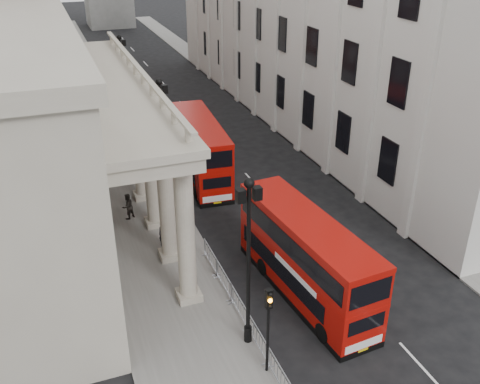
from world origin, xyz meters
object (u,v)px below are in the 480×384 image
Objects in this scene: pedestrian_a at (163,233)px; pedestrian_c at (122,167)px; lamp_post_north at (123,74)px; bus_near at (306,256)px; traffic_light at (268,316)px; lamp_post_mid at (162,130)px; pedestrian_b at (128,206)px; bus_far at (201,148)px; lamp_post_south at (249,254)px.

pedestrian_c is at bearing 86.28° from pedestrian_a.
lamp_post_north is 29.92m from bus_near.
lamp_post_mid is at bearing 90.32° from traffic_light.
pedestrian_b reaches higher than pedestrian_a.
lamp_post_mid is 1.93× the size of traffic_light.
bus_near is (4.00, 4.49, -0.81)m from traffic_light.
lamp_post_mid reaches higher than pedestrian_c.
traffic_light is at bearing 71.41° from pedestrian_b.
bus_far is 6.13m from pedestrian_c.
pedestrian_b is at bearing 101.92° from traffic_light.
pedestrian_c is at bearing 167.12° from bus_far.
bus_near is at bearing 31.13° from lamp_post_south.
pedestrian_c is (0.73, 6.58, -0.11)m from pedestrian_b.
bus_near is 5.92× the size of pedestrian_b.
pedestrian_b is at bearing 102.34° from pedestrian_a.
bus_near is 18.73m from pedestrian_c.
lamp_post_south is 0.80× the size of bus_near.
lamp_post_south is at bearing -90.00° from lamp_post_north.
bus_near reaches higher than pedestrian_c.
pedestrian_a is at bearing 100.40° from lamp_post_south.
lamp_post_north is 19.27m from pedestrian_b.
lamp_post_mid is 5.45× the size of pedestrian_c.
bus_far is at bearing 81.09° from traffic_light.
lamp_post_south is 1.93× the size of traffic_light.
bus_near is 13.17m from pedestrian_b.
bus_far is 6.84× the size of pedestrian_c.
lamp_post_mid reaches higher than bus_far.
lamp_post_north reaches higher than bus_far.
lamp_post_south reaches higher than pedestrian_b.
lamp_post_south reaches higher than bus_near.
lamp_post_north is at bearing 92.76° from bus_near.
lamp_post_south is 5.35× the size of pedestrian_a.
bus_far is (3.17, 20.21, -0.79)m from traffic_light.
lamp_post_south is 14.31m from pedestrian_b.
lamp_post_north is 1.93× the size of traffic_light.
traffic_light is at bearing -89.68° from lamp_post_mid.
lamp_post_south is at bearing -95.62° from bus_far.
bus_near reaches higher than pedestrian_a.
pedestrian_c is at bearing -101.37° from lamp_post_north.
lamp_post_south reaches higher than bus_far.
pedestrian_c is at bearing 105.28° from bus_near.
pedestrian_b is at bearing -138.69° from bus_far.
lamp_post_south reaches higher than pedestrian_c.
pedestrian_b is (-1.42, 3.95, 0.10)m from pedestrian_a.
lamp_post_mid is 4.71m from bus_far.
bus_near is (4.10, 2.47, -2.61)m from lamp_post_south.
traffic_light is 2.46× the size of pedestrian_b.
bus_far is (3.27, 2.19, -2.59)m from lamp_post_mid.
pedestrian_c is at bearing -126.87° from pedestrian_b.
lamp_post_south is at bearing 72.74° from pedestrian_b.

